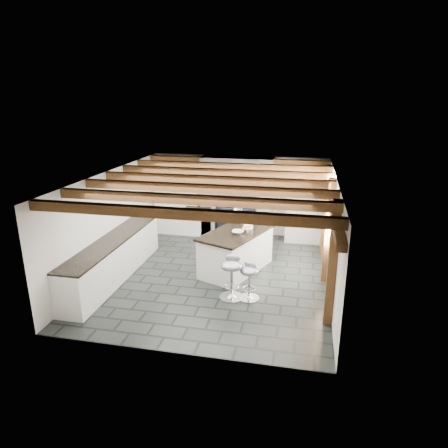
% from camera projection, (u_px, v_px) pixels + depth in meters
% --- Properties ---
extents(ground, '(6.00, 6.00, 0.00)m').
position_uv_depth(ground, '(216.00, 274.00, 9.17)').
color(ground, black).
rests_on(ground, ground).
extents(room_shell, '(6.00, 6.03, 6.00)m').
position_uv_depth(room_shell, '(205.00, 212.00, 10.28)').
color(room_shell, silver).
rests_on(room_shell, ground).
extents(range_cooker, '(1.00, 0.63, 0.99)m').
position_uv_depth(range_cooker, '(237.00, 221.00, 11.52)').
color(range_cooker, black).
rests_on(range_cooker, ground).
extents(kitchen_island, '(1.66, 2.18, 1.28)m').
position_uv_depth(kitchen_island, '(236.00, 250.00, 9.27)').
color(kitchen_island, white).
rests_on(kitchen_island, ground).
extents(bar_stool_near, '(0.51, 0.51, 0.79)m').
position_uv_depth(bar_stool_near, '(250.00, 277.00, 7.93)').
color(bar_stool_near, silver).
rests_on(bar_stool_near, ground).
extents(bar_stool_far, '(0.49, 0.49, 0.91)m').
position_uv_depth(bar_stool_far, '(232.00, 272.00, 7.94)').
color(bar_stool_far, silver).
rests_on(bar_stool_far, ground).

